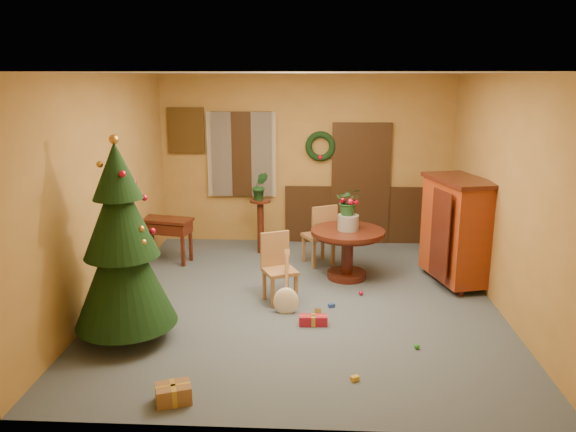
# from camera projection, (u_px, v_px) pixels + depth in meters

# --- Properties ---
(room_envelope) EXTENTS (5.50, 5.50, 5.50)m
(room_envelope) POSITION_uv_depth(u_px,v_px,m) (317.00, 180.00, 9.69)
(room_envelope) COLOR #3C4A57
(room_envelope) RESTS_ON ground
(dining_table) EXTENTS (1.06, 1.06, 0.73)m
(dining_table) POSITION_uv_depth(u_px,v_px,m) (347.00, 244.00, 8.06)
(dining_table) COLOR black
(dining_table) RESTS_ON floor
(urn) EXTENTS (0.30, 0.30, 0.22)m
(urn) POSITION_uv_depth(u_px,v_px,m) (348.00, 222.00, 7.98)
(urn) COLOR slate
(urn) RESTS_ON dining_table
(centerpiece_plant) EXTENTS (0.36, 0.31, 0.40)m
(centerpiece_plant) POSITION_uv_depth(u_px,v_px,m) (349.00, 201.00, 7.91)
(centerpiece_plant) COLOR #1E4C23
(centerpiece_plant) RESTS_ON urn
(chair_near) EXTENTS (0.52, 0.52, 0.90)m
(chair_near) POSITION_uv_depth(u_px,v_px,m) (278.00, 265.00, 7.27)
(chair_near) COLOR brown
(chair_near) RESTS_ON floor
(chair_far) EXTENTS (0.57, 0.57, 0.97)m
(chair_far) POSITION_uv_depth(u_px,v_px,m) (321.00, 233.00, 8.61)
(chair_far) COLOR brown
(chair_far) RESTS_ON floor
(guitar) EXTENTS (0.36, 0.51, 0.73)m
(guitar) POSITION_uv_depth(u_px,v_px,m) (286.00, 284.00, 6.89)
(guitar) COLOR white
(guitar) RESTS_ON floor
(plant_stand) EXTENTS (0.35, 0.35, 0.90)m
(plant_stand) POSITION_uv_depth(u_px,v_px,m) (260.00, 220.00, 9.22)
(plant_stand) COLOR black
(plant_stand) RESTS_ON floor
(stand_plant) EXTENTS (0.28, 0.24, 0.46)m
(stand_plant) POSITION_uv_depth(u_px,v_px,m) (260.00, 186.00, 9.08)
(stand_plant) COLOR #19471E
(stand_plant) RESTS_ON plant_stand
(christmas_tree) EXTENTS (1.11, 1.11, 2.29)m
(christmas_tree) POSITION_uv_depth(u_px,v_px,m) (122.00, 247.00, 6.03)
(christmas_tree) COLOR #382111
(christmas_tree) RESTS_ON floor
(writing_desk) EXTENTS (0.86, 0.56, 0.71)m
(writing_desk) POSITION_uv_depth(u_px,v_px,m) (166.00, 229.00, 8.77)
(writing_desk) COLOR black
(writing_desk) RESTS_ON floor
(sideboard) EXTENTS (0.90, 1.30, 1.51)m
(sideboard) POSITION_uv_depth(u_px,v_px,m) (457.00, 228.00, 7.80)
(sideboard) COLOR #61220B
(sideboard) RESTS_ON floor
(gift_a) EXTENTS (0.37, 0.32, 0.17)m
(gift_a) POSITION_uv_depth(u_px,v_px,m) (173.00, 393.00, 5.06)
(gift_a) COLOR brown
(gift_a) RESTS_ON floor
(gift_b) EXTENTS (0.32, 0.32, 0.24)m
(gift_b) POSITION_uv_depth(u_px,v_px,m) (153.00, 313.00, 6.68)
(gift_b) COLOR #AA162F
(gift_b) RESTS_ON floor
(gift_c) EXTENTS (0.29, 0.26, 0.13)m
(gift_c) POSITION_uv_depth(u_px,v_px,m) (143.00, 309.00, 6.94)
(gift_c) COLOR brown
(gift_c) RESTS_ON floor
(gift_d) EXTENTS (0.34, 0.16, 0.12)m
(gift_d) POSITION_uv_depth(u_px,v_px,m) (313.00, 320.00, 6.63)
(gift_d) COLOR #AA162F
(gift_d) RESTS_ON floor
(toy_a) EXTENTS (0.09, 0.08, 0.05)m
(toy_a) POSITION_uv_depth(u_px,v_px,m) (331.00, 306.00, 7.14)
(toy_a) COLOR #2545A3
(toy_a) RESTS_ON floor
(toy_b) EXTENTS (0.06, 0.06, 0.06)m
(toy_b) POSITION_uv_depth(u_px,v_px,m) (417.00, 346.00, 6.05)
(toy_b) COLOR #278C26
(toy_b) RESTS_ON floor
(toy_c) EXTENTS (0.09, 0.09, 0.05)m
(toy_c) POSITION_uv_depth(u_px,v_px,m) (355.00, 378.00, 5.42)
(toy_c) COLOR gold
(toy_c) RESTS_ON floor
(toy_d) EXTENTS (0.06, 0.06, 0.06)m
(toy_d) POSITION_uv_depth(u_px,v_px,m) (361.00, 293.00, 7.53)
(toy_d) COLOR red
(toy_d) RESTS_ON floor
(toy_e) EXTENTS (0.08, 0.05, 0.05)m
(toy_e) POSITION_uv_depth(u_px,v_px,m) (318.00, 311.00, 6.97)
(toy_e) COLOR gold
(toy_e) RESTS_ON floor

